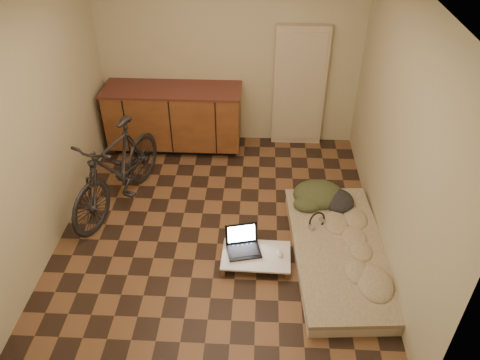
{
  "coord_description": "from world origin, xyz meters",
  "views": [
    {
      "loc": [
        0.43,
        -3.94,
        3.61
      ],
      "look_at": [
        0.23,
        0.19,
        0.55
      ],
      "focal_mm": 35.0,
      "sensor_mm": 36.0,
      "label": 1
    }
  ],
  "objects_px": {
    "bicycle": "(116,165)",
    "lap_desk": "(256,256)",
    "futon": "(339,252)",
    "laptop": "(243,245)"
  },
  "relations": [
    {
      "from": "bicycle",
      "to": "lap_desk",
      "type": "relative_size",
      "value": 2.44
    },
    {
      "from": "lap_desk",
      "to": "bicycle",
      "type": "bearing_deg",
      "value": 152.68
    },
    {
      "from": "futon",
      "to": "laptop",
      "type": "bearing_deg",
      "value": 177.43
    },
    {
      "from": "futon",
      "to": "lap_desk",
      "type": "xyz_separation_m",
      "value": [
        -0.87,
        -0.11,
        0.02
      ]
    },
    {
      "from": "lap_desk",
      "to": "laptop",
      "type": "bearing_deg",
      "value": 149.89
    },
    {
      "from": "futon",
      "to": "lap_desk",
      "type": "relative_size",
      "value": 2.83
    },
    {
      "from": "bicycle",
      "to": "futon",
      "type": "relative_size",
      "value": 0.86
    },
    {
      "from": "laptop",
      "to": "bicycle",
      "type": "bearing_deg",
      "value": 138.37
    },
    {
      "from": "bicycle",
      "to": "laptop",
      "type": "bearing_deg",
      "value": -9.53
    },
    {
      "from": "lap_desk",
      "to": "futon",
      "type": "bearing_deg",
      "value": 9.11
    }
  ]
}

